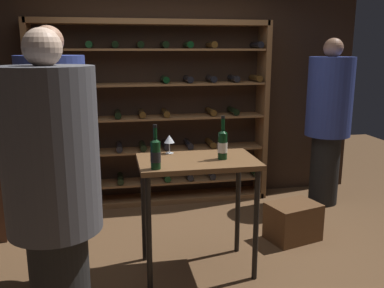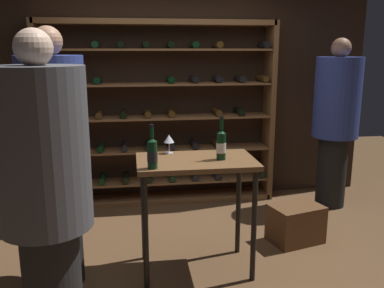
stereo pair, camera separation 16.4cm
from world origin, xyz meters
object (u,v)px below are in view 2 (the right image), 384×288
Objects in this scene: person_guest_plum_blouse at (55,149)px; wine_crate at (296,223)px; wine_bottle_red_label at (152,153)px; wine_glass_stemmed_right at (169,139)px; wine_rack at (158,115)px; tasting_table at (196,176)px; person_bystander_dark_jacket at (45,188)px; person_guest_blue_shirt at (336,117)px; wine_bottle_green_slim at (221,144)px.

person_guest_plum_blouse is 4.15× the size of wine_crate.
wine_bottle_red_label is 2.08× the size of wine_glass_stemmed_right.
tasting_table is at bearing -83.19° from wine_rack.
person_guest_plum_blouse is (-0.88, -1.70, 0.03)m from wine_rack.
tasting_table is at bearing -125.53° from person_guest_plum_blouse.
person_bystander_dark_jacket is 1.35m from wine_glass_stemmed_right.
tasting_table is 0.50× the size of person_guest_blue_shirt.
wine_crate is 1.30m from wine_bottle_green_slim.
person_guest_blue_shirt is (1.82, 1.24, 0.24)m from tasting_table.
tasting_table is at bearing -96.78° from person_bystander_dark_jacket.
wine_bottle_red_label is 0.94× the size of wine_bottle_green_slim.
person_guest_blue_shirt is at bearing 47.88° from wine_crate.
wine_bottle_red_label reaches higher than tasting_table.
wine_bottle_green_slim reaches higher than tasting_table.
tasting_table is 1.34m from person_bystander_dark_jacket.
wine_rack is at bearing 90.17° from wine_glass_stemmed_right.
wine_rack reaches higher than person_guest_blue_shirt.
wine_glass_stemmed_right is (0.88, 0.26, -0.01)m from person_guest_plum_blouse.
wine_crate is at bearing -116.13° from person_guest_plum_blouse.
wine_bottle_green_slim reaches higher than wine_crate.
person_guest_blue_shirt reaches higher than person_bystander_dark_jacket.
tasting_table is at bearing 30.72° from wine_bottle_red_label.
person_guest_blue_shirt is 1.47m from wine_crate.
person_bystander_dark_jacket is 2.54m from wine_crate.
wine_glass_stemmed_right is at bearing -83.87° from person_bystander_dark_jacket.
person_guest_plum_blouse is at bearing -41.95° from person_bystander_dark_jacket.
person_guest_blue_shirt is 2.26m from wine_glass_stemmed_right.
person_bystander_dark_jacket reaches higher than wine_bottle_green_slim.
wine_bottle_red_label is at bearing -92.18° from person_bystander_dark_jacket.
person_guest_plum_blouse is at bearing -163.81° from wine_glass_stemmed_right.
wine_rack is at bearing 103.06° from wine_bottle_green_slim.
wine_rack is at bearing 85.17° from wine_bottle_red_label.
wine_bottle_red_label is at bearing -141.53° from person_guest_plum_blouse.
tasting_table is 2.01× the size of wine_crate.
wine_crate is (1.24, -1.29, -0.88)m from wine_rack.
person_guest_plum_blouse reaches higher than tasting_table.
wine_bottle_red_label is at bearing -149.28° from tasting_table.
wine_bottle_green_slim is (1.19, 0.82, 0.02)m from person_bystander_dark_jacket.
person_guest_blue_shirt is at bearing 34.33° from tasting_table.
person_guest_blue_shirt is 2.62m from wine_bottle_red_label.
person_guest_plum_blouse reaches higher than wine_glass_stemmed_right.
wine_rack is 17.29× the size of wine_glass_stemmed_right.
wine_crate is (2.03, 1.23, -0.88)m from person_bystander_dark_jacket.
wine_glass_stemmed_right is (-1.23, -0.15, 0.90)m from wine_crate.
person_bystander_dark_jacket is 4.04× the size of wine_crate.
person_guest_blue_shirt is at bearing 26.69° from wine_glass_stemmed_right.
wine_crate is at bearing 22.91° from wine_bottle_red_label.
tasting_table reaches higher than wine_crate.
wine_rack is at bearing -64.99° from person_bystander_dark_jacket.
person_guest_blue_shirt reaches higher than wine_glass_stemmed_right.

